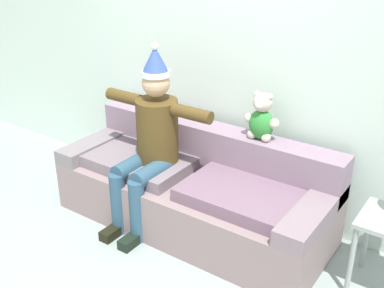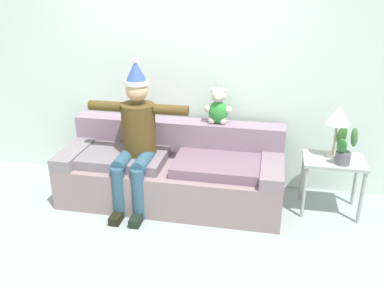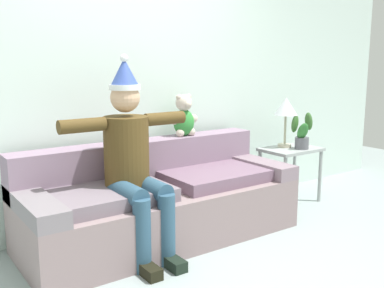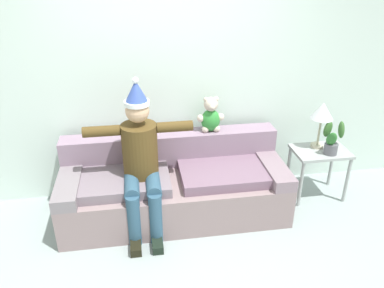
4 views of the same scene
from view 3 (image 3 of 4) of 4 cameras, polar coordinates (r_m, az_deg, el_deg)
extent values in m
plane|color=#909E9D|center=(3.09, 6.33, -17.60)|extent=(10.00, 10.00, 0.00)
cube|color=silver|center=(4.01, -8.27, 8.98)|extent=(7.00, 0.10, 2.70)
cube|color=gray|center=(3.72, -3.75, -8.91)|extent=(2.27, 0.88, 0.43)
cube|color=gray|center=(3.88, -6.30, -2.13)|extent=(2.27, 0.24, 0.36)
cube|color=slate|center=(3.25, -19.50, -7.34)|extent=(0.22, 0.88, 0.12)
cube|color=gray|center=(4.25, 8.07, -2.69)|extent=(0.22, 0.88, 0.12)
cube|color=slate|center=(3.37, -10.80, -6.45)|extent=(0.91, 0.62, 0.10)
cube|color=slate|center=(3.89, 3.03, -4.01)|extent=(0.91, 0.62, 0.10)
cylinder|color=#4F3A1A|center=(3.40, -8.36, -0.85)|extent=(0.34, 0.34, 0.52)
sphere|color=tan|center=(3.35, -8.55, 5.88)|extent=(0.22, 0.22, 0.22)
cylinder|color=white|center=(3.34, -8.58, 7.20)|extent=(0.23, 0.23, 0.04)
cone|color=#354EA0|center=(3.34, -8.64, 9.08)|extent=(0.21, 0.21, 0.20)
sphere|color=white|center=(3.34, -8.68, 10.80)|extent=(0.06, 0.06, 0.06)
cylinder|color=#2E5169|center=(3.25, -8.21, -6.13)|extent=(0.14, 0.40, 0.14)
cylinder|color=#2E5169|center=(3.17, -6.40, -11.57)|extent=(0.13, 0.13, 0.53)
cube|color=black|center=(3.19, -5.59, -15.75)|extent=(0.10, 0.24, 0.08)
cylinder|color=#2E5169|center=(3.34, -5.14, -5.59)|extent=(0.14, 0.40, 0.14)
cylinder|color=#2E5169|center=(3.26, -3.27, -10.86)|extent=(0.13, 0.13, 0.53)
cube|color=black|center=(3.29, -2.46, -14.91)|extent=(0.10, 0.24, 0.08)
cylinder|color=#4F3A1A|center=(3.23, -13.86, 2.31)|extent=(0.34, 0.10, 0.10)
cylinder|color=#4F3A1A|center=(3.53, -3.53, 3.28)|extent=(0.34, 0.10, 0.10)
ellipsoid|color=#308937|center=(4.05, -1.05, 2.75)|extent=(0.20, 0.16, 0.24)
sphere|color=beige|center=(4.03, -1.05, 5.28)|extent=(0.15, 0.15, 0.15)
sphere|color=beige|center=(3.98, -0.57, 5.07)|extent=(0.07, 0.07, 0.07)
sphere|color=beige|center=(4.00, -1.68, 5.99)|extent=(0.05, 0.05, 0.05)
sphere|color=beige|center=(4.06, -0.44, 6.06)|extent=(0.05, 0.05, 0.05)
sphere|color=beige|center=(3.99, -2.30, 3.05)|extent=(0.08, 0.08, 0.08)
sphere|color=beige|center=(4.01, -1.51, 1.43)|extent=(0.08, 0.08, 0.08)
sphere|color=beige|center=(4.11, 0.17, 3.28)|extent=(0.08, 0.08, 0.08)
sphere|color=beige|center=(4.07, -0.11, 1.58)|extent=(0.08, 0.08, 0.08)
cube|color=#9AA1A0|center=(4.71, 12.52, -0.68)|extent=(0.59, 0.41, 0.03)
cylinder|color=#9AA1A0|center=(4.46, 11.75, -5.03)|extent=(0.04, 0.04, 0.54)
cylinder|color=#9AA1A0|center=(4.85, 16.03, -3.97)|extent=(0.04, 0.04, 0.54)
cylinder|color=#9AA1A0|center=(4.70, 8.61, -4.13)|extent=(0.04, 0.04, 0.54)
cylinder|color=#9AA1A0|center=(5.07, 12.93, -3.20)|extent=(0.04, 0.04, 0.54)
cylinder|color=#B9B196|center=(4.75, 11.73, -0.18)|extent=(0.14, 0.14, 0.03)
cylinder|color=#B4B593|center=(4.72, 11.81, 1.81)|extent=(0.02, 0.02, 0.30)
cone|color=silver|center=(4.69, 11.92, 4.73)|extent=(0.24, 0.24, 0.18)
cylinder|color=#5B5B62|center=(4.67, 13.84, 0.12)|extent=(0.14, 0.14, 0.12)
ellipsoid|color=#36632C|center=(4.68, 14.68, 2.83)|extent=(0.09, 0.13, 0.19)
ellipsoid|color=#37662C|center=(4.68, 13.01, 2.54)|extent=(0.13, 0.10, 0.19)
ellipsoid|color=#2D702D|center=(4.61, 13.96, 1.60)|extent=(0.12, 0.17, 0.21)
camera|label=1|loc=(3.83, 53.04, 18.70)|focal=43.95mm
camera|label=2|loc=(2.98, 72.44, 18.52)|focal=38.46mm
camera|label=4|loc=(1.82, 72.67, 37.23)|focal=35.53mm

